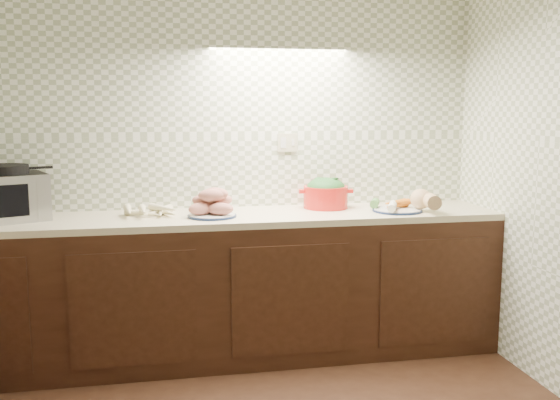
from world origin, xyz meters
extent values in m
cube|color=#96A381|center=(0.00, 1.78, 1.30)|extent=(3.60, 0.05, 2.60)
cube|color=#96A381|center=(0.00, -1.78, 1.30)|extent=(3.60, 0.05, 2.60)
cube|color=#B8B591|center=(0.55, 1.79, 1.32)|extent=(0.13, 0.01, 0.12)
cube|color=black|center=(0.00, 1.50, 0.43)|extent=(3.60, 0.60, 0.86)
cube|color=beige|center=(0.00, 1.50, 0.88)|extent=(3.60, 0.60, 0.04)
cube|color=black|center=(-1.18, 1.56, 1.04)|extent=(0.55, 0.49, 0.27)
cube|color=#ADADB2|center=(-1.11, 1.40, 1.04)|extent=(0.42, 0.18, 0.27)
cube|color=black|center=(-1.11, 1.40, 1.04)|extent=(0.27, 0.12, 0.18)
cylinder|color=black|center=(-1.18, 1.56, 1.20)|extent=(0.38, 0.38, 0.05)
cone|color=beige|center=(-0.22, 1.53, 0.93)|extent=(0.07, 0.19, 0.05)
cone|color=beige|center=(-0.31, 1.63, 0.92)|extent=(0.08, 0.19, 0.05)
cone|color=beige|center=(-0.21, 1.53, 0.92)|extent=(0.15, 0.19, 0.05)
cone|color=beige|center=(-0.38, 1.45, 0.92)|extent=(0.12, 0.21, 0.04)
cone|color=beige|center=(-0.47, 1.56, 0.92)|extent=(0.06, 0.19, 0.05)
cone|color=beige|center=(-0.31, 1.46, 0.92)|extent=(0.12, 0.20, 0.04)
cone|color=beige|center=(-0.32, 1.47, 0.95)|extent=(0.09, 0.20, 0.05)
cone|color=beige|center=(-0.23, 1.49, 0.95)|extent=(0.16, 0.24, 0.05)
cone|color=beige|center=(-0.21, 1.63, 0.95)|extent=(0.13, 0.19, 0.04)
cylinder|color=#101E42|center=(0.02, 1.44, 0.91)|extent=(0.29, 0.29, 0.01)
cylinder|color=silver|center=(0.02, 1.44, 0.91)|extent=(0.28, 0.28, 0.02)
ellipsoid|color=#BA6E62|center=(-0.05, 1.43, 0.95)|extent=(0.17, 0.11, 0.08)
ellipsoid|color=#BA6E62|center=(0.06, 1.40, 0.95)|extent=(0.17, 0.11, 0.08)
ellipsoid|color=#BA6E62|center=(0.03, 1.49, 0.95)|extent=(0.17, 0.11, 0.08)
ellipsoid|color=#BA6E62|center=(-0.02, 1.48, 1.00)|extent=(0.17, 0.11, 0.08)
ellipsoid|color=#BA6E62|center=(0.07, 1.48, 1.00)|extent=(0.17, 0.11, 0.08)
ellipsoid|color=#BA6E62|center=(0.01, 1.43, 1.03)|extent=(0.17, 0.11, 0.08)
ellipsoid|color=#BA6E62|center=(0.04, 1.46, 1.04)|extent=(0.17, 0.11, 0.08)
cylinder|color=black|center=(0.01, 1.62, 0.93)|extent=(0.17, 0.17, 0.06)
sphere|color=maroon|center=(-0.01, 1.62, 0.99)|extent=(0.09, 0.09, 0.09)
sphere|color=beige|center=(0.04, 1.63, 0.97)|extent=(0.05, 0.05, 0.05)
cylinder|color=red|center=(0.77, 1.64, 0.97)|extent=(0.32, 0.32, 0.14)
cube|color=red|center=(0.62, 1.66, 1.01)|extent=(0.04, 0.07, 0.02)
cube|color=red|center=(0.93, 1.61, 1.01)|extent=(0.04, 0.07, 0.02)
ellipsoid|color=#2A6729|center=(0.77, 1.64, 1.03)|extent=(0.26, 0.26, 0.14)
cylinder|color=#101E42|center=(1.18, 1.42, 0.91)|extent=(0.31, 0.31, 0.01)
cylinder|color=silver|center=(1.18, 1.42, 0.91)|extent=(0.30, 0.30, 0.02)
cone|color=#CB6417|center=(1.20, 1.44, 0.93)|extent=(0.17, 0.12, 0.04)
cone|color=#CB6417|center=(1.19, 1.46, 0.93)|extent=(0.18, 0.10, 0.04)
cone|color=#CB6417|center=(1.15, 1.45, 0.93)|extent=(0.18, 0.10, 0.04)
cone|color=#CB6417|center=(1.20, 1.45, 0.95)|extent=(0.18, 0.07, 0.04)
cone|color=#CB6417|center=(1.16, 1.45, 0.95)|extent=(0.17, 0.12, 0.04)
cone|color=#CB6417|center=(1.18, 1.46, 0.95)|extent=(0.18, 0.10, 0.04)
cylinder|color=white|center=(1.13, 1.38, 0.94)|extent=(0.13, 0.20, 0.05)
cylinder|color=#3B6E2E|center=(1.07, 1.52, 0.94)|extent=(0.10, 0.13, 0.05)
camera|label=1|loc=(-0.29, -2.25, 1.55)|focal=40.00mm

